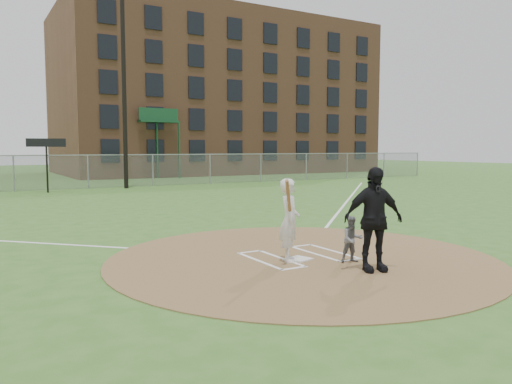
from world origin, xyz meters
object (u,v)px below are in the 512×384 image
home_plate (299,259)px  umpire (373,219)px  catcher (352,239)px  batter_at_plate (289,220)px

home_plate → umpire: size_ratio=0.23×
catcher → batter_at_plate: batter_at_plate is taller
home_plate → catcher: bearing=-42.6°
umpire → home_plate: bearing=132.0°
catcher → batter_at_plate: 1.36m
home_plate → catcher: size_ratio=0.47×
catcher → batter_at_plate: size_ratio=0.54×
umpire → batter_at_plate: 1.77m
catcher → umpire: umpire is taller
home_plate → catcher: 1.20m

